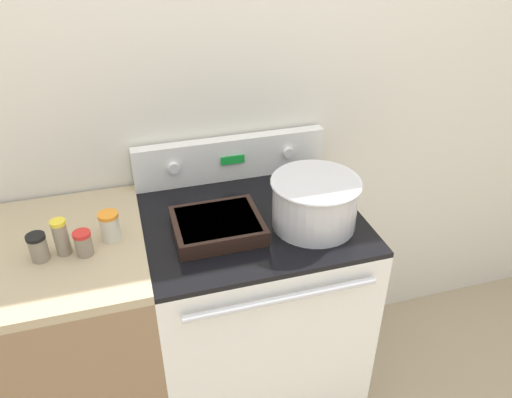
# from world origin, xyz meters

# --- Properties ---
(kitchen_wall) EXTENTS (8.00, 0.05, 2.50)m
(kitchen_wall) POSITION_xyz_m (0.00, 0.67, 1.25)
(kitchen_wall) COLOR silver
(kitchen_wall) RESTS_ON ground_plane
(stove_range) EXTENTS (0.74, 0.66, 0.93)m
(stove_range) POSITION_xyz_m (0.00, 0.31, 0.47)
(stove_range) COLOR white
(stove_range) RESTS_ON ground_plane
(control_panel) EXTENTS (0.74, 0.07, 0.17)m
(control_panel) POSITION_xyz_m (0.00, 0.60, 1.02)
(control_panel) COLOR white
(control_panel) RESTS_ON stove_range
(side_counter) EXTENTS (0.53, 0.63, 0.94)m
(side_counter) POSITION_xyz_m (-0.63, 0.32, 0.47)
(side_counter) COLOR #896B4C
(side_counter) RESTS_ON ground_plane
(mixing_bowl) EXTENTS (0.29, 0.29, 0.17)m
(mixing_bowl) POSITION_xyz_m (0.19, 0.22, 1.03)
(mixing_bowl) COLOR silver
(mixing_bowl) RESTS_ON stove_range
(casserole_dish) EXTENTS (0.28, 0.24, 0.05)m
(casserole_dish) POSITION_xyz_m (-0.13, 0.26, 0.96)
(casserole_dish) COLOR black
(casserole_dish) RESTS_ON stove_range
(ladle) EXTENTS (0.08, 0.34, 0.08)m
(ladle) POSITION_xyz_m (0.35, 0.41, 0.97)
(ladle) COLOR #333338
(ladle) RESTS_ON stove_range
(spice_jar_orange_cap) EXTENTS (0.06, 0.06, 0.10)m
(spice_jar_orange_cap) POSITION_xyz_m (-0.46, 0.31, 0.99)
(spice_jar_orange_cap) COLOR beige
(spice_jar_orange_cap) RESTS_ON side_counter
(spice_jar_red_cap) EXTENTS (0.05, 0.05, 0.08)m
(spice_jar_red_cap) POSITION_xyz_m (-0.54, 0.25, 0.99)
(spice_jar_red_cap) COLOR gray
(spice_jar_red_cap) RESTS_ON side_counter
(spice_jar_yellow_cap) EXTENTS (0.05, 0.05, 0.12)m
(spice_jar_yellow_cap) POSITION_xyz_m (-0.61, 0.27, 1.00)
(spice_jar_yellow_cap) COLOR gray
(spice_jar_yellow_cap) RESTS_ON side_counter
(spice_jar_black_cap) EXTENTS (0.06, 0.06, 0.09)m
(spice_jar_black_cap) POSITION_xyz_m (-0.67, 0.26, 0.99)
(spice_jar_black_cap) COLOR gray
(spice_jar_black_cap) RESTS_ON side_counter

